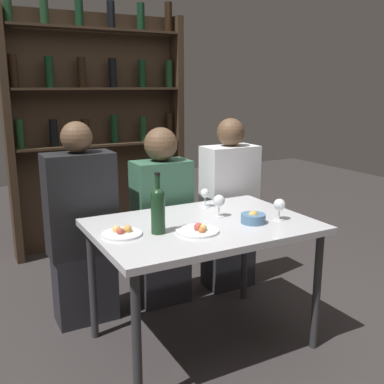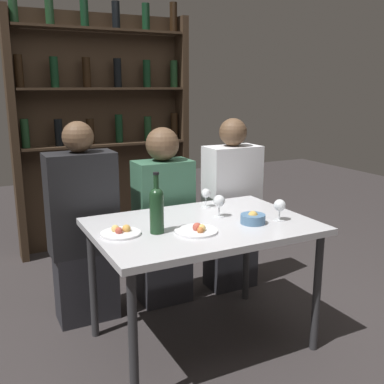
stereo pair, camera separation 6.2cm
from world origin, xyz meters
name	(u,v)px [view 2 (the right image)]	position (x,y,z in m)	size (l,w,h in m)	color
ground_plane	(201,342)	(0.00, 0.00, 0.00)	(10.00, 10.00, 0.00)	#332D2D
dining_table	(202,235)	(0.00, 0.00, 0.66)	(1.19, 0.82, 0.73)	silver
wine_rack_wall	(103,122)	(0.00, 1.88, 1.14)	(1.58, 0.21, 2.19)	#38281C
wine_bottle	(157,208)	(-0.28, -0.04, 0.86)	(0.07, 0.07, 0.32)	#19381E
wine_glass_0	(206,194)	(0.18, 0.29, 0.81)	(0.06, 0.06, 0.12)	silver
wine_glass_1	(280,206)	(0.41, -0.15, 0.81)	(0.07, 0.07, 0.12)	silver
wine_glass_2	(219,202)	(0.14, 0.06, 0.82)	(0.07, 0.07, 0.13)	silver
food_plate_0	(121,232)	(-0.46, 0.02, 0.74)	(0.21, 0.21, 0.05)	white
food_plate_1	(197,230)	(-0.10, -0.13, 0.74)	(0.22, 0.22, 0.05)	white
snack_bowl	(253,218)	(0.25, -0.13, 0.76)	(0.14, 0.14, 0.07)	#4C7299
seated_person_left	(83,230)	(-0.52, 0.59, 0.59)	(0.41, 0.22, 1.26)	#26262B
seated_person_center	(164,221)	(0.02, 0.59, 0.58)	(0.38, 0.22, 1.20)	#26262B
seated_person_right	(231,210)	(0.55, 0.59, 0.59)	(0.39, 0.22, 1.24)	#26262B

